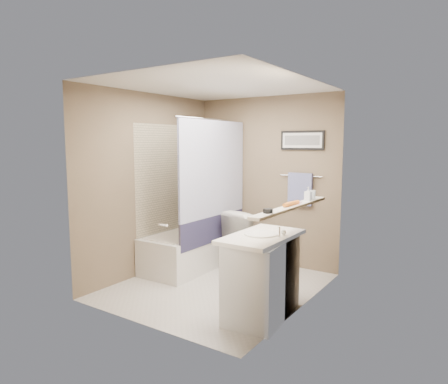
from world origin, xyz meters
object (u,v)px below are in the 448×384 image
Objects in this scene: hair_brush_back at (293,203)px; candle_bowl_near at (268,211)px; bathtub at (191,249)px; vanity at (262,278)px; toilet at (253,239)px; glass_jar at (312,195)px; hair_brush_front at (289,204)px; soap_bottle at (308,194)px.

candle_bowl_near is at bearing -90.00° from hair_brush_back.
bathtub is 1.67× the size of vanity.
toilet is 1.36m from glass_jar.
candle_bowl_near is 0.41× the size of hair_brush_back.
candle_bowl_near reaches higher than toilet.
soap_bottle is at bearing 90.00° from hair_brush_front.
candle_bowl_near is at bearing -90.00° from soap_bottle.
soap_bottle is (1.02, -0.60, 0.77)m from toilet.
vanity is 1.08m from soap_bottle.
vanity reaches higher than bathtub.
glass_jar reaches higher than candle_bowl_near.
hair_brush_back is at bearing -90.00° from glass_jar.
vanity is 9.00× the size of glass_jar.
hair_brush_front is at bearing -21.39° from bathtub.
glass_jar is (1.79, -0.05, 0.92)m from bathtub.
hair_brush_front is 2.20× the size of glass_jar.
hair_brush_back reaches higher than toilet.
glass_jar is at bearing 90.00° from candle_bowl_near.
hair_brush_back is (1.79, -0.58, 0.89)m from bathtub.
glass_jar is at bearing 90.00° from hair_brush_back.
candle_bowl_near is (1.02, -1.55, 0.72)m from toilet.
bathtub is 10.07× the size of soap_bottle.
hair_brush_back reaches higher than candle_bowl_near.
glass_jar is at bearing 168.07° from toilet.
bathtub is at bearing 159.73° from hair_brush_front.
toilet is at bearing 154.70° from glass_jar.
hair_brush_back is (0.00, 0.54, 0.00)m from candle_bowl_near.
candle_bowl_near is (0.19, -0.25, 0.73)m from vanity.
candle_bowl_near is at bearing -33.28° from bathtub.
hair_brush_back reaches higher than vanity.
hair_brush_back is at bearing 51.77° from vanity.
vanity is (1.60, -0.87, 0.15)m from bathtub.
bathtub is 2.10m from hair_brush_front.
hair_brush_back is (1.02, -1.01, 0.72)m from toilet.
bathtub is 2.29m from candle_bowl_near.
bathtub is at bearing 145.52° from vanity.
toilet is 1.61m from hair_brush_back.
candle_bowl_near reaches higher than vanity.
hair_brush_front reaches higher than toilet.
soap_bottle reaches higher than bathtub.
hair_brush_back is 0.42m from soap_bottle.
toilet is at bearing 135.39° from hair_brush_back.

